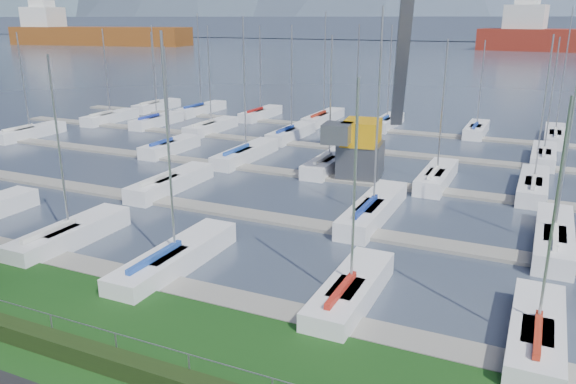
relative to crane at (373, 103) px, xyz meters
The scene contains 8 objects.
water 231.70m from the crane, 89.89° to the left, with size 800.00×540.00×0.20m, color #3B4556.
hedge 29.20m from the crane, 89.13° to the right, with size 80.00×0.70×0.70m, color black.
fence 28.67m from the crane, 89.11° to the right, with size 0.04×0.04×80.00m, color gray.
foothill 301.63m from the crane, 89.92° to the left, with size 900.00×80.00×12.00m, color #465167.
docks 6.05m from the crane, 79.50° to the right, with size 90.00×41.60×0.25m.
crane is the anchor object (origin of this frame).
cargo_ship_west 237.38m from the crane, 138.09° to the left, with size 83.16×31.54×21.50m.
sailboat_fleet 1.46m from the crane, 87.25° to the left, with size 75.21×49.83×13.04m.
Camera 1 is at (11.43, -12.85, 11.52)m, focal length 35.00 mm.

